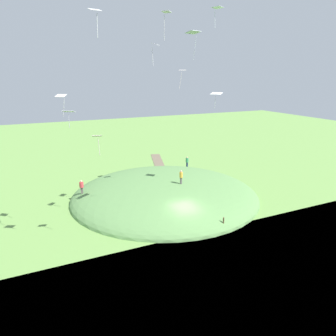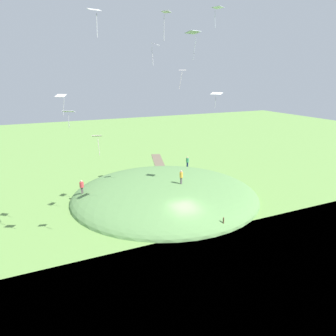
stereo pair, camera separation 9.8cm
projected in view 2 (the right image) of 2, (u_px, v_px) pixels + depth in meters
name	position (u px, v px, depth m)	size (l,w,h in m)	color
ground_plane	(185.00, 222.00, 31.41)	(160.00, 160.00, 0.00)	#669245
grass_hill	(165.00, 196.00, 38.24)	(22.51, 22.85, 4.16)	#5B884B
dirt_path	(160.00, 165.00, 51.52)	(14.57, 1.64, 0.04)	brown
person_near_shore	(181.00, 175.00, 36.13)	(0.42, 0.42, 1.66)	#4F494A
person_on_hilltop	(187.00, 161.00, 47.18)	(0.57, 0.57, 1.62)	navy
person_watching_kites	(82.00, 185.00, 35.88)	(0.52, 0.52, 1.65)	#544D49
kite_1	(94.00, 12.00, 19.25)	(0.69, 0.89, 1.71)	white
kite_2	(97.00, 137.00, 24.20)	(0.67, 0.84, 1.62)	#F3DBD1
kite_3	(166.00, 14.00, 23.27)	(1.00, 0.99, 2.07)	silver
kite_4	(182.00, 72.00, 32.09)	(0.79, 0.90, 1.95)	white
kite_5	(193.00, 33.00, 24.36)	(1.10, 1.33, 2.14)	white
kite_6	(155.00, 46.00, 27.26)	(0.97, 0.96, 1.92)	white
kite_7	(68.00, 112.00, 22.65)	(0.90, 1.03, 1.28)	white
kite_8	(217.00, 94.00, 32.79)	(1.43, 1.36, 1.63)	white
kite_9	(61.00, 97.00, 24.59)	(0.92, 0.97, 1.75)	white
kite_10	(218.00, 8.00, 31.54)	(1.27, 1.04, 1.99)	white
mooring_post	(223.00, 224.00, 29.59)	(0.14, 0.14, 1.32)	brown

